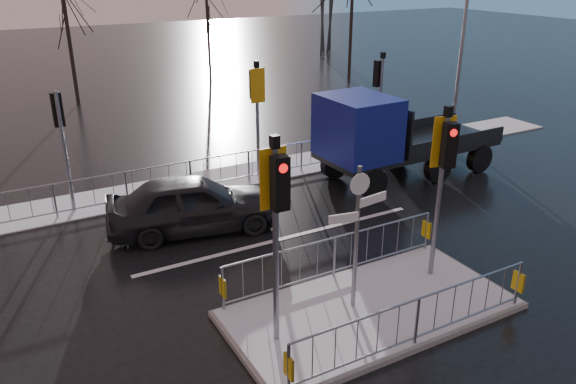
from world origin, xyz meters
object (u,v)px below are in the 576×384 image
car_far_lane (194,204)px  traffic_island (370,296)px  flatbed_truck (380,136)px  street_lamp_right (465,27)px

car_far_lane → traffic_island: bearing=-149.5°
flatbed_truck → street_lamp_right: size_ratio=0.80×
street_lamp_right → traffic_island: bearing=-141.3°
flatbed_truck → street_lamp_right: street_lamp_right is taller
flatbed_truck → street_lamp_right: 7.03m
traffic_island → street_lamp_right: (10.58, 8.49, 4.00)m
street_lamp_right → flatbed_truck: bearing=-156.3°
car_far_lane → street_lamp_right: street_lamp_right is taller
car_far_lane → flatbed_truck: (6.51, 0.50, 0.80)m
traffic_island → flatbed_truck: traffic_island is taller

